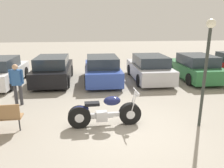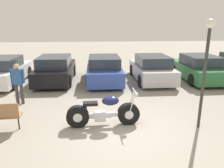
{
  "view_description": "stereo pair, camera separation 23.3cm",
  "coord_description": "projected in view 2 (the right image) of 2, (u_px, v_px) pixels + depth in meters",
  "views": [
    {
      "loc": [
        -1.03,
        -5.8,
        3.1
      ],
      "look_at": [
        -0.17,
        2.02,
        0.85
      ],
      "focal_mm": 35.0,
      "sensor_mm": 36.0,
      "label": 1
    },
    {
      "loc": [
        -0.8,
        -5.82,
        3.1
      ],
      "look_at": [
        -0.17,
        2.02,
        0.85
      ],
      "focal_mm": 35.0,
      "sensor_mm": 36.0,
      "label": 2
    }
  ],
  "objects": [
    {
      "name": "person_standing",
      "position": [
        18.0,
        81.0,
        8.32
      ],
      "size": [
        0.52,
        0.21,
        1.59
      ],
      "color": "#38383D",
      "rests_on": "ground_plane"
    },
    {
      "name": "motorcycle",
      "position": [
        103.0,
        112.0,
        6.67
      ],
      "size": [
        2.25,
        0.62,
        1.1
      ],
      "color": "black",
      "rests_on": "ground_plane"
    },
    {
      "name": "ground_plane",
      "position": [
        123.0,
        130.0,
        6.5
      ],
      "size": [
        60.0,
        60.0,
        0.0
      ],
      "primitive_type": "plane",
      "color": "gray"
    },
    {
      "name": "parked_car_black",
      "position": [
        56.0,
        70.0,
        11.63
      ],
      "size": [
        1.84,
        4.05,
        1.38
      ],
      "color": "black",
      "rests_on": "ground_plane"
    },
    {
      "name": "parked_car_green",
      "position": [
        198.0,
        68.0,
        11.96
      ],
      "size": [
        1.84,
        4.05,
        1.38
      ],
      "color": "#286B38",
      "rests_on": "ground_plane"
    },
    {
      "name": "parked_car_white",
      "position": [
        4.0,
        71.0,
        11.23
      ],
      "size": [
        1.84,
        4.05,
        1.38
      ],
      "color": "white",
      "rests_on": "ground_plane"
    },
    {
      "name": "parked_car_silver",
      "position": [
        151.0,
        69.0,
        11.83
      ],
      "size": [
        1.84,
        4.05,
        1.38
      ],
      "color": "#BCBCC1",
      "rests_on": "ground_plane"
    },
    {
      "name": "parked_car_blue",
      "position": [
        104.0,
        70.0,
        11.6
      ],
      "size": [
        1.84,
        4.05,
        1.38
      ],
      "color": "#2D479E",
      "rests_on": "ground_plane"
    },
    {
      "name": "lamp_post",
      "position": [
        206.0,
        58.0,
        6.1
      ],
      "size": [
        0.26,
        0.26,
        3.18
      ],
      "color": "#2D332D",
      "rests_on": "ground_plane"
    }
  ]
}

